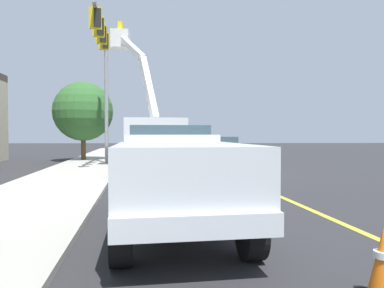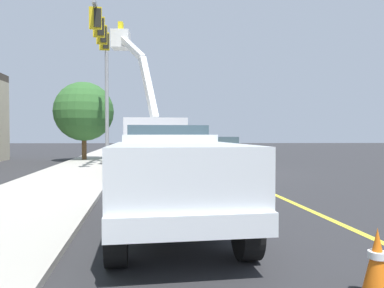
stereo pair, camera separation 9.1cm
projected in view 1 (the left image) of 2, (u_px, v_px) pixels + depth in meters
The scene contains 12 objects.
ground at pixel (227, 173), 16.92m from camera, with size 120.00×120.00×0.00m, color #2D2D30.
sidewalk_far_side at pixel (73, 175), 15.85m from camera, with size 60.00×3.60×0.12m, color #B2ADA3.
lane_centre_stripe at pixel (227, 173), 16.92m from camera, with size 50.00×0.16×0.01m, color yellow.
utility_bucket_truck at pixel (152, 139), 17.50m from camera, with size 8.43×3.86×7.63m.
service_pickup_truck at pixel (175, 172), 6.88m from camera, with size 5.80×2.71×2.06m.
passing_minivan at pixel (222, 146), 26.86m from camera, with size 4.98×2.42×1.69m.
traffic_cone_leading at pixel (383, 263), 4.00m from camera, with size 0.40×0.40×0.80m.
traffic_cone_mid_front at pixel (242, 190), 9.40m from camera, with size 0.40×0.40×0.77m.
traffic_cone_mid_rear at pixel (205, 167), 15.31m from camera, with size 0.40×0.40×0.89m.
traffic_cone_trailing at pixel (176, 159), 22.05m from camera, with size 0.40×0.40×0.69m.
traffic_signal_mast at pixel (103, 58), 19.41m from camera, with size 6.15×1.02×8.33m.
street_tree_right at pixel (83, 112), 24.44m from camera, with size 4.07×4.07×5.49m.
Camera 1 is at (-16.79, 2.34, 1.85)m, focal length 33.17 mm.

